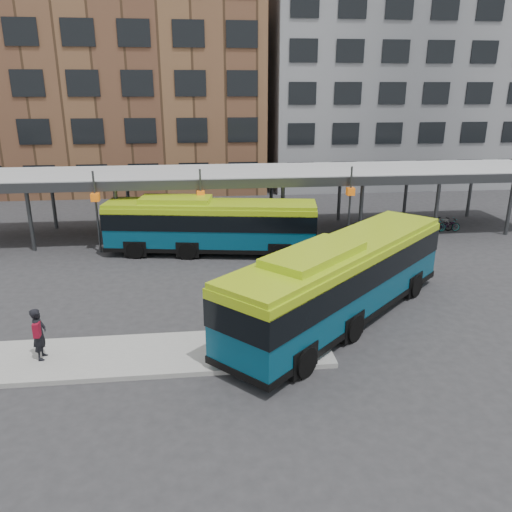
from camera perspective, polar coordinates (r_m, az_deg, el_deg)
The scene contains 9 objects.
ground at distance 21.51m, azimuth 2.27°, elevation -6.72°, with size 120.00×120.00×0.00m, color #28282B.
boarding_island at distance 18.76m, azimuth -13.44°, elevation -11.01°, with size 14.00×3.00×0.18m, color gray.
canopy at distance 32.65m, azimuth -1.19°, elevation 9.27°, with size 40.00×6.53×4.80m.
building_brick at distance 51.71m, azimuth -15.16°, elevation 20.00°, with size 26.00×14.00×22.00m, color brown.
building_grey at distance 54.64m, azimuth 14.70°, elevation 18.88°, with size 24.00×14.00×20.00m, color slate.
bus_front at distance 20.59m, azimuth 9.81°, elevation -2.52°, with size 11.39×10.99×3.60m.
bus_rear at distance 29.01m, azimuth -5.26°, elevation 3.61°, with size 12.32×4.49×3.32m.
pedestrian at distance 19.02m, azimuth -23.53°, elevation -8.13°, with size 0.47×0.71×1.89m.
bike_rack at distance 35.64m, azimuth 19.22°, elevation 3.38°, with size 4.46×1.16×1.04m.
Camera 1 is at (-3.04, -19.21, 9.20)m, focal length 35.00 mm.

